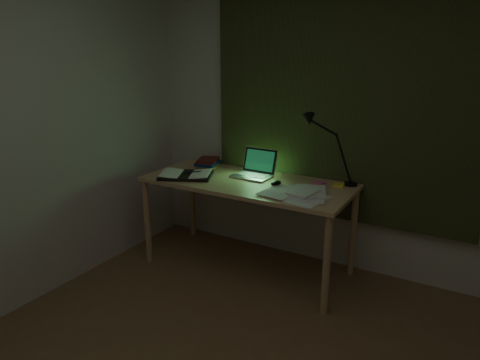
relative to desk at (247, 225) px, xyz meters
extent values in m
cube|color=beige|center=(0.61, 0.45, 0.86)|extent=(3.50, 0.00, 2.50)
cube|color=#282F17|center=(0.61, 0.41, 1.06)|extent=(2.20, 0.06, 2.00)
ellipsoid|color=black|center=(0.26, 0.00, 0.41)|extent=(0.08, 0.11, 0.04)
cube|color=yellow|center=(0.70, 0.23, 0.40)|extent=(0.09, 0.09, 0.02)
cube|color=#EC5B9C|center=(0.54, 0.22, 0.40)|extent=(0.09, 0.09, 0.02)
camera|label=1|loc=(1.62, -2.94, 1.39)|focal=32.00mm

